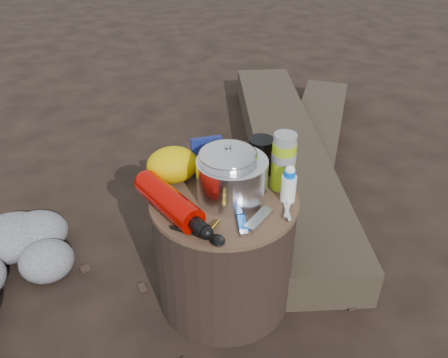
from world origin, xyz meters
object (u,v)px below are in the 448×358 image
object	(u,v)px
stump	(224,249)
thermos	(283,162)
fuel_bottle	(169,201)
log_main	(285,151)
camping_pot	(228,171)
travel_mug	(261,156)

from	to	relation	value
stump	thermos	xyz separation A→B (m)	(0.19, 0.01, 0.30)
stump	fuel_bottle	xyz separation A→B (m)	(-0.17, -0.03, 0.24)
log_main	stump	bearing A→B (deg)	-112.74
stump	thermos	bearing A→B (deg)	3.71
log_main	camping_pot	bearing A→B (deg)	-112.43
thermos	travel_mug	distance (m)	0.11
stump	travel_mug	bearing A→B (deg)	36.12
camping_pot	fuel_bottle	size ratio (longest dim) A/B	0.52
camping_pot	travel_mug	xyz separation A→B (m)	(0.14, 0.10, -0.02)
log_main	fuel_bottle	xyz separation A→B (m)	(-0.69, -0.77, 0.37)
log_main	travel_mug	world-z (taller)	travel_mug
thermos	camping_pot	bearing A→B (deg)	179.53
camping_pot	travel_mug	world-z (taller)	camping_pot
stump	thermos	world-z (taller)	thermos
camping_pot	fuel_bottle	xyz separation A→B (m)	(-0.18, -0.04, -0.05)
stump	log_main	size ratio (longest dim) A/B	0.24
stump	fuel_bottle	bearing A→B (deg)	-171.16
stump	travel_mug	xyz separation A→B (m)	(0.15, 0.11, 0.26)
thermos	log_main	bearing A→B (deg)	65.72
stump	fuel_bottle	world-z (taller)	fuel_bottle
log_main	fuel_bottle	world-z (taller)	fuel_bottle
camping_pot	thermos	distance (m)	0.17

